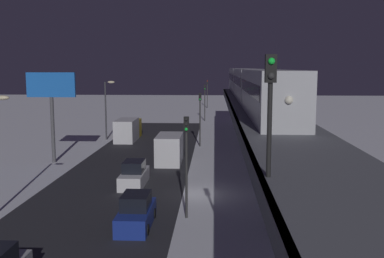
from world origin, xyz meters
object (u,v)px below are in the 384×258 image
at_px(rail_signal, 270,94).
at_px(traffic_light_mid, 200,112).
at_px(subway_train, 249,83).
at_px(traffic_light_distant, 207,90).
at_px(sedan_blue, 136,213).
at_px(delivery_van, 170,148).
at_px(box_truck, 128,130).
at_px(commercial_billboard, 51,94).
at_px(sedan_white, 134,175).
at_px(traffic_light_far, 205,97).
at_px(traffic_light_near, 186,152).

xyz_separation_m(rail_signal, traffic_light_mid, (3.50, -38.56, -4.34)).
relative_size(subway_train, traffic_light_distant, 8.67).
bearing_deg(rail_signal, traffic_light_distant, -87.78).
distance_m(rail_signal, sedan_blue, 14.97).
height_order(sedan_blue, delivery_van, delivery_van).
relative_size(rail_signal, traffic_light_distant, 0.62).
height_order(subway_train, traffic_light_mid, subway_train).
bearing_deg(box_truck, traffic_light_mid, 155.30).
bearing_deg(box_truck, traffic_light_distant, -101.34).
xyz_separation_m(sedan_blue, traffic_light_distant, (-2.90, -79.19, 3.41)).
bearing_deg(subway_train, sedan_blue, 71.80).
relative_size(delivery_van, traffic_light_mid, 1.16).
distance_m(traffic_light_mid, commercial_billboard, 17.49).
bearing_deg(sedan_white, rail_signal, -68.15).
bearing_deg(rail_signal, commercial_billboard, -58.33).
xyz_separation_m(subway_train, traffic_light_distant, (5.65, -53.19, -3.39)).
xyz_separation_m(subway_train, traffic_light_far, (5.65, -27.33, -3.39)).
distance_m(rail_signal, sedan_white, 23.36).
distance_m(subway_train, traffic_light_distant, 53.60).
height_order(subway_train, commercial_billboard, subway_train).
xyz_separation_m(box_truck, commercial_billboard, (4.73, 14.18, 5.48)).
distance_m(subway_train, sedan_blue, 28.20).
bearing_deg(sedan_blue, sedan_white, 100.88).
distance_m(subway_train, commercial_billboard, 21.58).
xyz_separation_m(sedan_blue, traffic_light_mid, (-2.90, -27.47, 3.41)).
relative_size(box_truck, commercial_billboard, 0.83).
distance_m(sedan_blue, traffic_light_mid, 27.83).
bearing_deg(box_truck, subway_train, 158.92).
bearing_deg(delivery_van, sedan_white, 78.15).
relative_size(sedan_white, box_truck, 0.64).
height_order(sedan_blue, traffic_light_distant, traffic_light_distant).
bearing_deg(box_truck, delivery_van, 117.71).
xyz_separation_m(rail_signal, traffic_light_distant, (3.50, -90.28, -4.34)).
bearing_deg(rail_signal, traffic_light_near, -74.58).
distance_m(delivery_van, traffic_light_mid, 9.43).
bearing_deg(traffic_light_mid, commercial_billboard, 34.59).
distance_m(delivery_van, traffic_light_distant, 60.42).
xyz_separation_m(subway_train, sedan_white, (10.35, 16.64, -6.79)).
bearing_deg(traffic_light_distant, traffic_light_mid, 90.00).
height_order(sedan_white, traffic_light_mid, traffic_light_mid).
bearing_deg(subway_train, traffic_light_far, -78.32).
height_order(box_truck, commercial_billboard, commercial_billboard).
height_order(rail_signal, box_truck, rail_signal).
xyz_separation_m(sedan_white, delivery_van, (-2.00, -9.53, 0.55)).
relative_size(rail_signal, traffic_light_far, 0.62).
distance_m(subway_train, delivery_van, 12.62).
relative_size(subway_train, commercial_billboard, 6.23).
relative_size(subway_train, delivery_van, 7.50).
bearing_deg(traffic_light_distant, traffic_light_near, 90.00).
height_order(traffic_light_mid, commercial_billboard, commercial_billboard).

